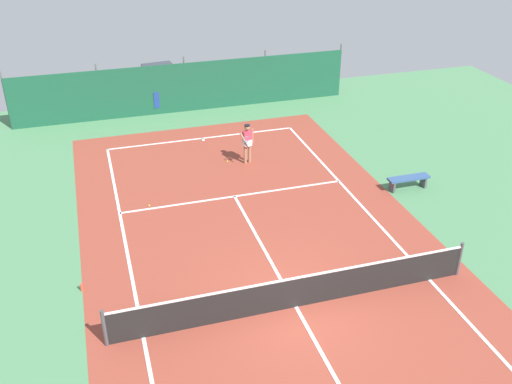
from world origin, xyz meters
TOP-DOWN VIEW (x-y plane):
  - ground_plane at (0.00, 0.00)m, footprint 36.00×36.00m
  - court_surface at (0.00, 0.00)m, footprint 11.02×26.60m
  - tennis_net at (0.00, 0.00)m, footprint 10.12×0.10m
  - back_fence at (-0.00, 15.94)m, footprint 16.30×0.98m
  - tennis_player at (1.23, 8.96)m, footprint 0.61×0.81m
  - tennis_ball_near_player at (0.46, 9.26)m, footprint 0.07×0.07m
  - tennis_ball_midcourt at (-3.07, 6.59)m, footprint 0.07×0.07m
  - parked_car at (-0.89, 17.57)m, footprint 2.33×4.36m
  - courtside_bench at (6.31, 5.12)m, footprint 1.60×0.40m
  - water_bottle at (-5.52, 2.40)m, footprint 0.08×0.08m

SIDE VIEW (x-z plane):
  - ground_plane at x=0.00m, z-range 0.00..0.00m
  - court_surface at x=0.00m, z-range 0.00..0.01m
  - tennis_ball_near_player at x=0.46m, z-range 0.00..0.07m
  - tennis_ball_midcourt at x=-3.07m, z-range 0.00..0.07m
  - water_bottle at x=-5.52m, z-range 0.00..0.24m
  - courtside_bench at x=6.31m, z-range 0.13..0.62m
  - tennis_net at x=0.00m, z-range -0.04..1.06m
  - back_fence at x=0.00m, z-range -0.68..2.02m
  - parked_car at x=-0.89m, z-range 0.00..1.68m
  - tennis_player at x=1.23m, z-range 0.14..1.78m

